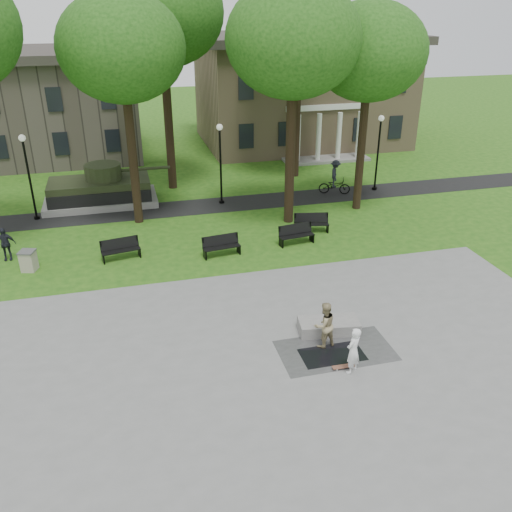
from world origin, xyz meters
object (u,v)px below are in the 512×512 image
Objects in this scene: skateboarder at (353,351)px; trash_bin at (28,261)px; park_bench_0 at (121,249)px; cyclist at (335,180)px; concrete_block at (329,326)px; friend_watching at (324,325)px.

skateboarder is 15.31m from trash_bin.
skateboarder is at bearing -67.21° from park_bench_0.
skateboarder is at bearing -43.33° from trash_bin.
cyclist is 14.70m from park_bench_0.
park_bench_0 is 4.07m from trash_bin.
skateboarder reaches higher than concrete_block.
cyclist is at bearing -144.30° from skateboarder.
concrete_block is 1.32× the size of skateboarder.
park_bench_0 is (-7.07, 10.71, -0.33)m from skateboarder.
concrete_block is 10.97m from park_bench_0.
friend_watching is at bearing -64.25° from park_bench_0.
concrete_block is 15.79m from cyclist.
concrete_block is at bearing -127.49° from skateboarder.
cyclist is at bearing 20.55° from trash_bin.
park_bench_0 reaches higher than trash_bin.
park_bench_0 is at bearing -90.83° from skateboarder.
park_bench_0 is 1.93× the size of trash_bin.
concrete_block is 1.19× the size of park_bench_0.
cyclist is at bearing -127.09° from friend_watching.
friend_watching reaches higher than concrete_block.
friend_watching is 11.29m from park_bench_0.
cyclist is (6.21, 17.01, 0.03)m from skateboarder.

